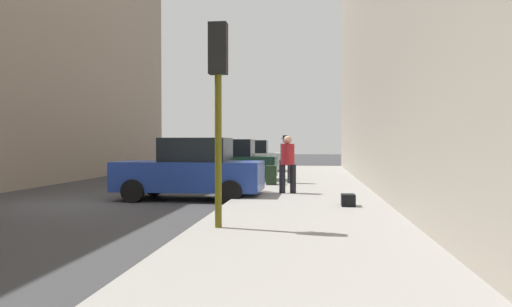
{
  "coord_description": "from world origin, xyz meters",
  "views": [
    {
      "loc": [
        6.15,
        -12.78,
        1.64
      ],
      "look_at": [
        4.22,
        4.18,
        1.28
      ],
      "focal_mm": 35.0,
      "sensor_mm": 36.0,
      "label": 1
    }
  ],
  "objects_px": {
    "parked_dark_green_sedan": "(226,162)",
    "pedestrian_in_red_jacket": "(288,161)",
    "duffel_bag": "(348,200)",
    "rolling_suitcase": "(271,175)",
    "parked_silver_sedan": "(247,158)",
    "traffic_light": "(218,80)",
    "fire_hydrant": "(257,180)",
    "parked_blue_sedan": "(191,170)",
    "pedestrian_with_beanie": "(286,157)"
  },
  "relations": [
    {
      "from": "parked_dark_green_sedan",
      "to": "pedestrian_in_red_jacket",
      "type": "height_order",
      "value": "pedestrian_in_red_jacket"
    },
    {
      "from": "duffel_bag",
      "to": "rolling_suitcase",
      "type": "bearing_deg",
      "value": 111.45
    },
    {
      "from": "pedestrian_in_red_jacket",
      "to": "parked_dark_green_sedan",
      "type": "bearing_deg",
      "value": 118.03
    },
    {
      "from": "parked_silver_sedan",
      "to": "traffic_light",
      "type": "relative_size",
      "value": 1.18
    },
    {
      "from": "traffic_light",
      "to": "parked_silver_sedan",
      "type": "bearing_deg",
      "value": 95.92
    },
    {
      "from": "traffic_light",
      "to": "pedestrian_in_red_jacket",
      "type": "xyz_separation_m",
      "value": [
        0.92,
        6.17,
        -1.65
      ]
    },
    {
      "from": "parked_silver_sedan",
      "to": "rolling_suitcase",
      "type": "relative_size",
      "value": 4.09
    },
    {
      "from": "traffic_light",
      "to": "duffel_bag",
      "type": "distance_m",
      "value": 4.8
    },
    {
      "from": "fire_hydrant",
      "to": "rolling_suitcase",
      "type": "xyz_separation_m",
      "value": [
        0.21,
        2.5,
        -0.01
      ]
    },
    {
      "from": "parked_dark_green_sedan",
      "to": "rolling_suitcase",
      "type": "bearing_deg",
      "value": -47.0
    },
    {
      "from": "duffel_bag",
      "to": "pedestrian_in_red_jacket",
      "type": "bearing_deg",
      "value": 118.61
    },
    {
      "from": "parked_dark_green_sedan",
      "to": "pedestrian_in_red_jacket",
      "type": "relative_size",
      "value": 2.46
    },
    {
      "from": "parked_dark_green_sedan",
      "to": "parked_silver_sedan",
      "type": "relative_size",
      "value": 0.99
    },
    {
      "from": "rolling_suitcase",
      "to": "duffel_bag",
      "type": "xyz_separation_m",
      "value": [
        2.33,
        -5.93,
        -0.2
      ]
    },
    {
      "from": "parked_blue_sedan",
      "to": "pedestrian_with_beanie",
      "type": "relative_size",
      "value": 2.37
    },
    {
      "from": "parked_blue_sedan",
      "to": "rolling_suitcase",
      "type": "relative_size",
      "value": 4.06
    },
    {
      "from": "parked_blue_sedan",
      "to": "pedestrian_with_beanie",
      "type": "bearing_deg",
      "value": 60.25
    },
    {
      "from": "pedestrian_with_beanie",
      "to": "traffic_light",
      "type": "bearing_deg",
      "value": -93.82
    },
    {
      "from": "parked_dark_green_sedan",
      "to": "pedestrian_with_beanie",
      "type": "relative_size",
      "value": 2.37
    },
    {
      "from": "parked_silver_sedan",
      "to": "duffel_bag",
      "type": "height_order",
      "value": "parked_silver_sedan"
    },
    {
      "from": "parked_blue_sedan",
      "to": "fire_hydrant",
      "type": "height_order",
      "value": "parked_blue_sedan"
    },
    {
      "from": "fire_hydrant",
      "to": "rolling_suitcase",
      "type": "distance_m",
      "value": 2.51
    },
    {
      "from": "parked_blue_sedan",
      "to": "duffel_bag",
      "type": "bearing_deg",
      "value": -26.99
    },
    {
      "from": "fire_hydrant",
      "to": "traffic_light",
      "type": "relative_size",
      "value": 0.2
    },
    {
      "from": "parked_blue_sedan",
      "to": "parked_silver_sedan",
      "type": "distance_m",
      "value": 12.38
    },
    {
      "from": "fire_hydrant",
      "to": "pedestrian_in_red_jacket",
      "type": "bearing_deg",
      "value": -29.25
    },
    {
      "from": "parked_silver_sedan",
      "to": "duffel_bag",
      "type": "xyz_separation_m",
      "value": [
        4.35,
        -14.59,
        -0.56
      ]
    },
    {
      "from": "duffel_bag",
      "to": "parked_blue_sedan",
      "type": "bearing_deg",
      "value": 153.01
    },
    {
      "from": "fire_hydrant",
      "to": "parked_blue_sedan",
      "type": "bearing_deg",
      "value": -146.03
    },
    {
      "from": "fire_hydrant",
      "to": "duffel_bag",
      "type": "xyz_separation_m",
      "value": [
        2.54,
        -3.43,
        -0.21
      ]
    },
    {
      "from": "parked_silver_sedan",
      "to": "fire_hydrant",
      "type": "height_order",
      "value": "parked_silver_sedan"
    },
    {
      "from": "fire_hydrant",
      "to": "parked_dark_green_sedan",
      "type": "bearing_deg",
      "value": 111.14
    },
    {
      "from": "duffel_bag",
      "to": "parked_dark_green_sedan",
      "type": "bearing_deg",
      "value": 118.24
    },
    {
      "from": "pedestrian_in_red_jacket",
      "to": "fire_hydrant",
      "type": "bearing_deg",
      "value": 150.75
    },
    {
      "from": "fire_hydrant",
      "to": "pedestrian_in_red_jacket",
      "type": "height_order",
      "value": "pedestrian_in_red_jacket"
    },
    {
      "from": "pedestrian_with_beanie",
      "to": "rolling_suitcase",
      "type": "relative_size",
      "value": 1.71
    },
    {
      "from": "parked_blue_sedan",
      "to": "traffic_light",
      "type": "height_order",
      "value": "traffic_light"
    },
    {
      "from": "parked_blue_sedan",
      "to": "fire_hydrant",
      "type": "bearing_deg",
      "value": 33.97
    },
    {
      "from": "pedestrian_in_red_jacket",
      "to": "rolling_suitcase",
      "type": "height_order",
      "value": "pedestrian_in_red_jacket"
    },
    {
      "from": "pedestrian_in_red_jacket",
      "to": "duffel_bag",
      "type": "height_order",
      "value": "pedestrian_in_red_jacket"
    },
    {
      "from": "parked_silver_sedan",
      "to": "pedestrian_with_beanie",
      "type": "relative_size",
      "value": 2.39
    },
    {
      "from": "traffic_light",
      "to": "rolling_suitcase",
      "type": "bearing_deg",
      "value": 88.99
    },
    {
      "from": "parked_blue_sedan",
      "to": "pedestrian_with_beanie",
      "type": "xyz_separation_m",
      "value": [
        2.51,
        4.4,
        0.29
      ]
    },
    {
      "from": "rolling_suitcase",
      "to": "parked_silver_sedan",
      "type": "bearing_deg",
      "value": 103.1
    },
    {
      "from": "pedestrian_in_red_jacket",
      "to": "duffel_bag",
      "type": "bearing_deg",
      "value": -61.39
    },
    {
      "from": "pedestrian_in_red_jacket",
      "to": "duffel_bag",
      "type": "distance_m",
      "value": 3.39
    },
    {
      "from": "pedestrian_with_beanie",
      "to": "pedestrian_in_red_jacket",
      "type": "distance_m",
      "value": 3.73
    },
    {
      "from": "rolling_suitcase",
      "to": "duffel_bag",
      "type": "relative_size",
      "value": 2.36
    },
    {
      "from": "parked_silver_sedan",
      "to": "rolling_suitcase",
      "type": "bearing_deg",
      "value": -76.9
    },
    {
      "from": "parked_blue_sedan",
      "to": "parked_silver_sedan",
      "type": "relative_size",
      "value": 0.99
    }
  ]
}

